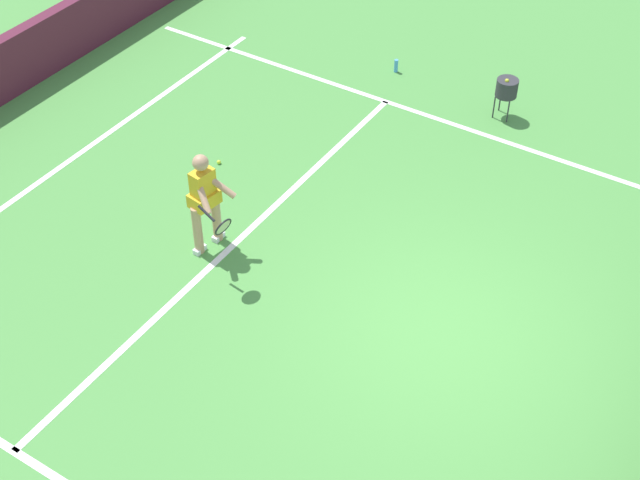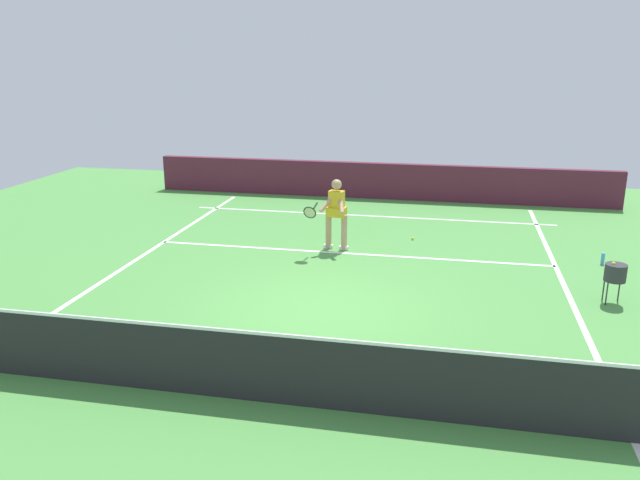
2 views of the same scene
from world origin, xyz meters
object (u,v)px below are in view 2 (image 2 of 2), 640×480
object	(u,v)px
ball_hopper	(615,273)
water_bottle	(603,259)
tennis_player	(336,212)
tennis_ball_near	(413,238)

from	to	relation	value
ball_hopper	water_bottle	bearing A→B (deg)	-97.44
tennis_player	ball_hopper	size ratio (longest dim) A/B	2.09
tennis_ball_near	ball_hopper	world-z (taller)	ball_hopper
tennis_player	tennis_ball_near	world-z (taller)	tennis_player
tennis_player	water_bottle	distance (m)	5.57
tennis_ball_near	ball_hopper	bearing A→B (deg)	138.56
tennis_ball_near	ball_hopper	xyz separation A→B (m)	(-3.62, 3.20, 0.51)
water_bottle	ball_hopper	bearing A→B (deg)	82.56
tennis_player	ball_hopper	world-z (taller)	tennis_player
tennis_ball_near	tennis_player	bearing A→B (deg)	33.69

